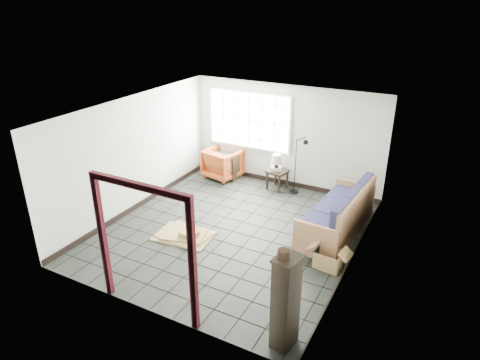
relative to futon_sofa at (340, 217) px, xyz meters
The scene contains 15 objects.
ground 2.24m from the futon_sofa, 153.15° to the right, with size 5.50×5.50×0.00m, color black.
room_shell 2.56m from the futon_sofa, 153.82° to the right, with size 5.02×5.52×2.61m.
window_panel 3.64m from the futon_sofa, 150.23° to the left, with size 2.32×0.08×1.52m.
doorway_trim 4.31m from the futon_sofa, 118.09° to the right, with size 1.80×0.08×2.20m.
futon_sofa is the anchor object (origin of this frame).
armchair 3.86m from the futon_sofa, 158.70° to the left, with size 0.85×0.80×0.88m, color #943715.
side_table 2.45m from the futon_sofa, 145.11° to the left, with size 0.54×0.54×0.50m.
table_lamp 2.48m from the futon_sofa, 146.16° to the left, with size 0.31×0.31×0.43m.
projector 2.48m from the futon_sofa, 145.83° to the left, with size 0.32×0.29×0.09m.
floor_lamp 2.05m from the futon_sofa, 135.80° to the left, with size 0.45×0.29×1.48m.
console_shelf 3.85m from the futon_sofa, 158.66° to the left, with size 0.87×0.41×0.66m.
tall_shelf 3.42m from the futon_sofa, 87.04° to the right, with size 0.37×0.44×1.47m.
pot 3.62m from the futon_sofa, 87.96° to the right, with size 0.20×0.20×0.12m.
open_box 1.30m from the futon_sofa, 82.13° to the right, with size 0.82×0.46×0.44m.
cardboard_pile 3.22m from the futon_sofa, 149.09° to the right, with size 1.23×0.93×0.17m.
Camera 1 is at (3.78, -6.80, 4.62)m, focal length 32.00 mm.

